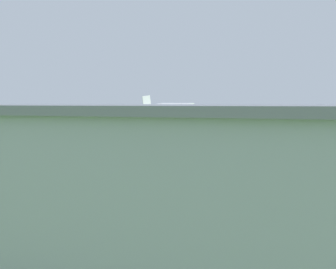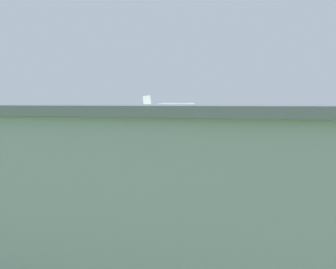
# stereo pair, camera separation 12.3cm
# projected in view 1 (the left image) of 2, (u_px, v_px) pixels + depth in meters

# --- Properties ---
(ground_plane) EXTENTS (400.00, 400.00, 0.00)m
(ground_plane) POSITION_uv_depth(u_px,v_px,m) (209.00, 158.00, 61.11)
(ground_plane) COLOR #608C42
(hangar) EXTENTS (39.88, 15.07, 7.45)m
(hangar) POSITION_uv_depth(u_px,v_px,m) (116.00, 179.00, 22.47)
(hangar) COLOR #99A3AD
(hangar) RESTS_ON ground_plane
(biplane) EXTENTS (7.41, 7.39, 3.89)m
(biplane) POSITION_uv_depth(u_px,v_px,m) (166.00, 111.00, 58.95)
(biplane) COLOR silver
(car_orange) EXTENTS (2.44, 4.22, 1.59)m
(car_orange) POSITION_uv_depth(u_px,v_px,m) (23.00, 173.00, 43.27)
(car_orange) COLOR orange
(car_orange) RESTS_ON ground_plane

